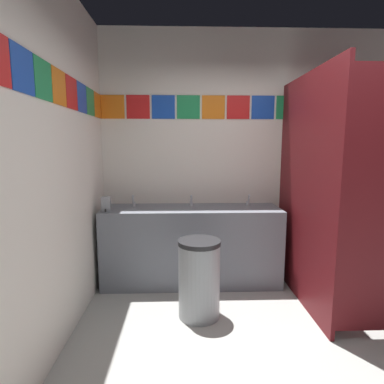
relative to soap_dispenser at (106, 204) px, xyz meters
name	(u,v)px	position (x,y,z in m)	size (l,w,h in m)	color
ground_plane	(319,372)	(1.74, -1.34, -0.95)	(8.24, 8.24, 0.00)	#9E9E99
wall_back	(260,155)	(1.74, 0.48, 0.49)	(3.74, 0.09, 2.87)	silver
wall_side	(22,165)	(-0.17, -1.34, 0.49)	(0.09, 3.56, 2.87)	silver
vanity_counter	(192,244)	(0.90, 0.16, -0.50)	(1.97, 0.56, 0.87)	slate
faucet_left	(134,202)	(0.25, 0.25, -0.03)	(0.04, 0.10, 0.14)	silver
faucet_center	(191,202)	(0.90, 0.25, -0.03)	(0.04, 0.10, 0.14)	silver
faucet_right	(248,201)	(1.56, 0.25, -0.03)	(0.04, 0.10, 0.14)	silver
soap_dispenser	(106,204)	(0.00, 0.00, 0.00)	(0.09, 0.09, 0.16)	gray
stall_divider	(334,195)	(2.16, -0.54, 0.17)	(0.92, 1.44, 2.24)	maroon
toilet	(345,260)	(2.59, -0.03, -0.64)	(0.39, 0.49, 0.74)	white
trash_bin	(199,279)	(0.95, -0.58, -0.59)	(0.38, 0.38, 0.72)	#999EA3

